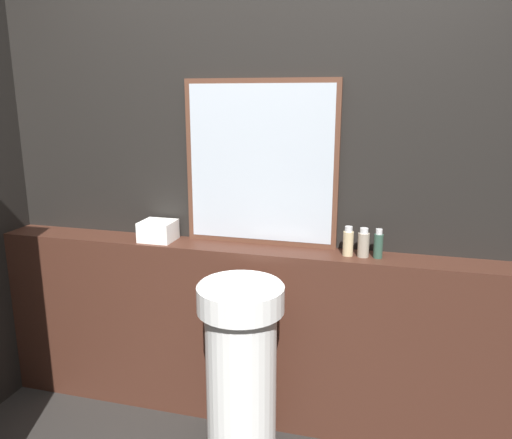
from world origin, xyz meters
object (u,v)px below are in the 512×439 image
conditioner_bottle (363,244)px  pedestal_sink (241,371)px  lotion_bottle (378,245)px  mirror (261,164)px  towel_stack (158,231)px  shampoo_bottle (348,242)px

conditioner_bottle → pedestal_sink: bearing=-143.7°
lotion_bottle → mirror: bearing=171.6°
pedestal_sink → towel_stack: bearing=147.1°
shampoo_bottle → lotion_bottle: size_ratio=1.02×
towel_stack → lotion_bottle: bearing=0.0°
shampoo_bottle → lotion_bottle: shampoo_bottle is taller
shampoo_bottle → conditioner_bottle: size_ratio=1.02×
mirror → conditioner_bottle: mirror is taller
mirror → shampoo_bottle: size_ratio=5.77×
towel_stack → conditioner_bottle: size_ratio=1.24×
lotion_bottle → pedestal_sink: bearing=-147.1°
conditioner_bottle → lotion_bottle: same height
pedestal_sink → conditioner_bottle: 0.81m
pedestal_sink → lotion_bottle: bearing=32.9°
pedestal_sink → shampoo_bottle: size_ratio=6.29×
conditioner_bottle → shampoo_bottle: bearing=180.0°
towel_stack → shampoo_bottle: shampoo_bottle is taller
conditioner_bottle → mirror: bearing=170.5°
towel_stack → conditioner_bottle: conditioner_bottle is taller
pedestal_sink → lotion_bottle: lotion_bottle is taller
towel_stack → lotion_bottle: 1.12m
mirror → lotion_bottle: size_ratio=5.89×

